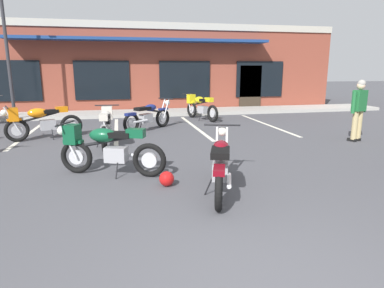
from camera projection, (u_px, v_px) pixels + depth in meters
ground_plane at (184, 170)px, 6.66m from camera, size 80.00×80.00×0.00m
sidewalk_kerb at (147, 113)px, 14.70m from camera, size 22.00×1.80×0.14m
brick_storefront_building at (140, 68)px, 18.06m from camera, size 18.55×7.03×3.97m
painted_stall_lines at (157, 128)px, 11.28m from camera, size 8.04×4.80×0.01m
motorcycle_foreground_classic at (221, 164)px, 5.41m from camera, size 0.98×2.04×0.98m
motorcycle_silver_naked at (200, 106)px, 13.18m from camera, size 1.04×2.02×0.98m
motorcycle_blue_standard at (106, 125)px, 8.77m from camera, size 0.66×2.11×0.98m
motorcycle_green_cafe_racer at (106, 147)px, 6.29m from camera, size 2.01×1.08×0.98m
motorcycle_orange_scrambler at (40, 121)px, 9.43m from camera, size 2.02×1.05×0.98m
motorcycle_cream_vintage at (148, 116)px, 10.90m from camera, size 1.73×1.56×0.98m
person_in_black_shirt at (359, 107)px, 9.13m from camera, size 0.60×0.37×1.68m
helmet_on_pavement at (167, 179)px, 5.75m from camera, size 0.26×0.26×0.26m
parking_lot_lamp_post at (3, 27)px, 11.78m from camera, size 0.24×0.76×5.28m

